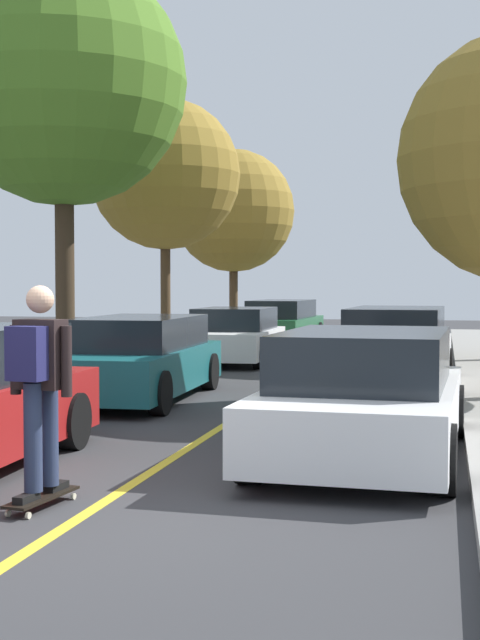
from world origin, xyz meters
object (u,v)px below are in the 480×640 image
(parked_car_left_near, at_px, (137,358))
(skateboarder, at_px, (38,376))
(parked_car_left_farthest, at_px, (282,323))
(parked_car_right_near, at_px, (397,349))
(street_tree_left_near, at_px, (165,175))
(skateboard, at_px, (42,498))
(street_tree_left_far, at_px, (233,211))
(parked_car_right_nearest, at_px, (366,397))
(street_tree_left_nearest, at_px, (63,83))
(parked_car_left_far, at_px, (234,336))

(parked_car_left_near, bearing_deg, skateboarder, -77.04)
(parked_car_left_farthest, height_order, parked_car_right_near, parked_car_right_near)
(street_tree_left_near, bearing_deg, skateboard, -76.21)
(skateboard, bearing_deg, parked_car_right_near, 74.94)
(street_tree_left_far, bearing_deg, skateboarder, -80.78)
(street_tree_left_far, bearing_deg, parked_car_right_nearest, -72.58)
(parked_car_left_near, bearing_deg, street_tree_left_near, 104.43)
(street_tree_left_nearest, relative_size, skateboarder, 4.38)
(parked_car_right_near, xyz_separation_m, street_tree_left_near, (-5.99, 5.42, 3.86))
(street_tree_left_near, relative_size, skateboard, 7.33)
(street_tree_left_nearest, bearing_deg, street_tree_left_far, 90.00)
(street_tree_left_nearest, height_order, street_tree_left_near, street_tree_left_nearest)
(parked_car_left_far, bearing_deg, skateboard, -83.38)
(parked_car_left_farthest, xyz_separation_m, parked_car_right_nearest, (4.01, -17.15, -0.02))
(parked_car_right_nearest, xyz_separation_m, street_tree_left_nearest, (-5.99, 5.70, 4.86))
(street_tree_left_near, bearing_deg, parked_car_right_near, -42.15)
(street_tree_left_near, distance_m, skateboarder, 15.33)
(parked_car_left_farthest, bearing_deg, parked_car_left_far, -90.01)
(parked_car_right_nearest, relative_size, parked_car_right_near, 1.02)
(parked_car_left_far, bearing_deg, parked_car_right_near, -48.28)
(parked_car_left_near, height_order, parked_car_right_nearest, parked_car_right_nearest)
(street_tree_left_far, relative_size, skateboard, 7.12)
(parked_car_right_near, height_order, street_tree_left_near, street_tree_left_near)
(street_tree_left_nearest, xyz_separation_m, skateboard, (3.55, -8.43, -5.43))
(street_tree_left_far, distance_m, skateboarder, 22.36)
(street_tree_left_nearest, bearing_deg, skateboarder, -67.27)
(parked_car_right_nearest, bearing_deg, street_tree_left_far, 107.42)
(parked_car_left_far, relative_size, parked_car_left_farthest, 0.86)
(street_tree_left_near, bearing_deg, parked_car_right_nearest, -62.98)
(parked_car_right_nearest, distance_m, street_tree_left_far, 20.32)
(parked_car_right_near, height_order, skateboard, parked_car_right_near)
(street_tree_left_far, bearing_deg, parked_car_right_near, -64.88)
(parked_car_right_nearest, distance_m, street_tree_left_nearest, 9.59)
(parked_car_left_far, distance_m, parked_car_right_nearest, 11.53)
(street_tree_left_nearest, relative_size, skateboard, 8.87)
(parked_car_left_farthest, xyz_separation_m, skateboard, (1.57, -19.88, -0.60))
(parked_car_right_nearest, xyz_separation_m, street_tree_left_near, (-5.99, 11.74, 3.91))
(parked_car_left_near, relative_size, street_tree_left_nearest, 0.61)
(parked_car_right_nearest, relative_size, street_tree_left_near, 0.72)
(parked_car_left_near, distance_m, skateboarder, 7.01)
(parked_car_left_near, distance_m, street_tree_left_nearest, 5.49)
(street_tree_left_nearest, bearing_deg, parked_car_left_farthest, 80.19)
(parked_car_left_farthest, bearing_deg, parked_car_right_nearest, -76.85)
(parked_car_left_farthest, distance_m, parked_car_right_nearest, 17.61)
(parked_car_left_far, xyz_separation_m, street_tree_left_near, (-1.98, 0.92, 3.93))
(skateboard, height_order, skateboarder, skateboarder)
(parked_car_left_farthest, bearing_deg, street_tree_left_nearest, -99.81)
(parked_car_left_farthest, distance_m, skateboard, 19.95)
(parked_car_left_far, xyz_separation_m, street_tree_left_nearest, (-1.98, -5.11, 4.88))
(parked_car_right_nearest, xyz_separation_m, parked_car_right_near, (0.00, 6.32, 0.05))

